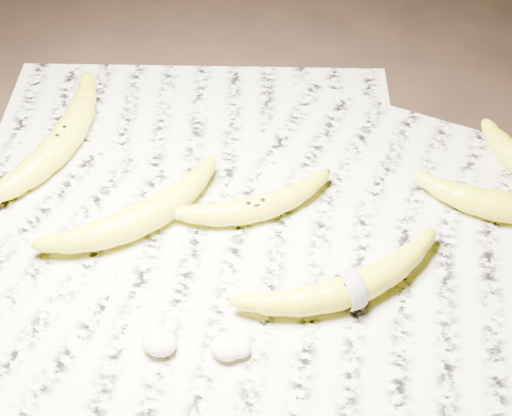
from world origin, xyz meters
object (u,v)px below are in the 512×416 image
(banana_center, at_px, (255,207))
(banana_left_b, at_px, (141,217))
(banana_upper_a, at_px, (512,206))
(banana_taped, at_px, (351,288))
(banana_left_a, at_px, (62,140))

(banana_center, bearing_deg, banana_left_b, 170.29)
(banana_left_b, xyz_separation_m, banana_upper_a, (0.42, 0.15, -0.00))
(banana_left_b, xyz_separation_m, banana_center, (0.12, 0.06, -0.00))
(banana_left_b, height_order, banana_center, banana_left_b)
(banana_taped, bearing_deg, banana_upper_a, 7.51)
(banana_left_b, relative_size, banana_center, 1.16)
(banana_center, xyz_separation_m, banana_taped, (0.14, -0.08, 0.00))
(banana_left_a, bearing_deg, banana_left_b, -117.79)
(banana_left_b, bearing_deg, banana_left_a, 96.82)
(banana_left_a, bearing_deg, banana_taped, -102.61)
(banana_center, distance_m, banana_upper_a, 0.31)
(banana_taped, bearing_deg, banana_left_b, 134.29)
(banana_left_a, height_order, banana_taped, banana_left_a)
(banana_left_b, bearing_deg, banana_center, -26.83)
(banana_left_b, distance_m, banana_upper_a, 0.45)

